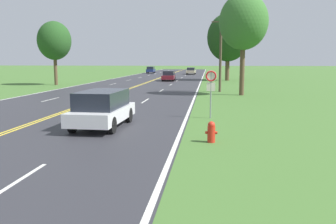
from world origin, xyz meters
The scene contains 10 objects.
fire_hydrant centered at (8.55, 12.44, 0.40)m, with size 0.45×0.29×0.79m.
traffic_sign centered at (8.53, 17.99, 1.89)m, with size 0.60×0.10×2.50m.
utility_pole_midground centered at (9.48, 34.00, 3.75)m, with size 1.80×0.24×7.20m.
tree_left_verge centered at (11.26, 30.88, 6.22)m, with size 4.14×4.14×8.64m.
tree_behind_sign centered at (11.13, 53.80, 6.36)m, with size 6.16×6.16×9.92m.
tree_mid_treeline centered at (-10.28, 41.41, 5.35)m, with size 4.04×4.04×7.69m.
car_white_van_approaching centered at (3.67, 14.91, 0.89)m, with size 2.05×4.52×1.66m.
car_maroon_sedan_mid_near centered at (2.48, 52.00, 0.75)m, with size 1.92×4.72×1.47m.
car_champagne_sedan_mid_far centered at (4.51, 77.31, 0.75)m, with size 1.95×4.94×1.45m.
car_dark_blue_suv_receding centered at (-5.25, 82.64, 0.85)m, with size 1.92×4.42×1.57m.
Camera 1 is at (8.43, -0.53, 3.01)m, focal length 38.00 mm.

